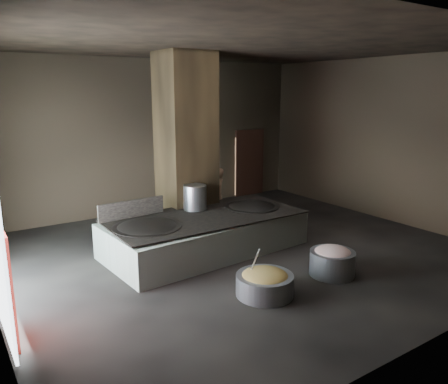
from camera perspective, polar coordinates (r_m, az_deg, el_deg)
floor at (r=10.05m, az=2.07°, el=-8.06°), size 10.00×9.00×0.10m
ceiling at (r=9.44m, az=2.31°, el=19.00°), size 10.00×9.00×0.10m
back_wall at (r=13.40m, az=-9.38°, el=7.19°), size 10.00×0.10×4.50m
front_wall at (r=6.43m, az=26.68°, el=-0.14°), size 10.00×0.10×4.50m
right_wall at (r=13.07m, az=20.55°, el=6.41°), size 0.10×9.00×4.50m
pillar at (r=10.91m, az=-4.99°, el=6.04°), size 1.20×1.20×4.50m
hearth_platform at (r=10.02m, az=-2.42°, el=-5.48°), size 4.61×2.44×0.78m
platform_cap at (r=9.89m, az=-2.44°, el=-3.14°), size 4.37×2.10×0.03m
wok_left at (r=9.23m, az=-10.01°, el=-4.94°), size 1.41×1.41×0.39m
wok_left_rim at (r=9.21m, az=-10.03°, el=-4.52°), size 1.44×1.44×0.05m
wok_right at (r=10.68m, az=3.62°, el=-2.29°), size 1.31×1.31×0.37m
wok_right_rim at (r=10.66m, az=3.63°, el=-1.93°), size 1.34×1.34×0.05m
stock_pot at (r=10.29m, az=-3.81°, el=-0.70°), size 0.54×0.54×0.58m
splash_guard at (r=9.86m, az=-11.96°, el=-2.16°), size 1.56×0.17×0.39m
cook at (r=11.97m, az=-0.91°, el=-0.49°), size 0.67×0.59×1.55m
veg_basin at (r=8.00m, az=5.33°, el=-11.98°), size 1.32×1.32×0.38m
veg_fill at (r=7.93m, az=5.35°, el=-10.93°), size 0.85×0.85×0.26m
ladle at (r=7.87m, az=3.83°, el=-9.50°), size 0.07×0.41×0.73m
meat_basin at (r=9.01m, az=13.93°, el=-8.99°), size 1.00×1.00×0.49m
meat_fill at (r=8.94m, az=14.00°, el=-7.76°), size 0.74×0.74×0.28m
doorway_near at (r=14.01m, az=-4.56°, el=2.82°), size 1.18×0.08×2.38m
doorway_near_glow at (r=13.76m, az=-4.83°, el=2.42°), size 0.75×0.04×1.77m
doorway_far at (r=15.30m, az=3.31°, el=3.70°), size 1.18×0.08×2.38m
doorway_far_glow at (r=15.19m, az=2.78°, el=3.45°), size 0.84×0.04×1.99m
pavilion_sliver at (r=7.07m, az=-26.43°, el=-10.97°), size 0.05×0.90×1.70m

